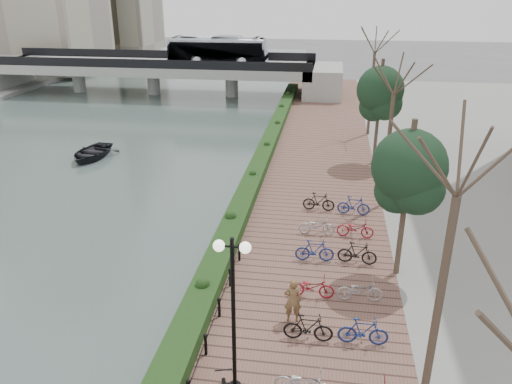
# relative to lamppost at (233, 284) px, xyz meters

# --- Properties ---
(river_water) EXTENTS (30.00, 130.00, 0.02)m
(river_water) POSITION_rel_lamppost_xyz_m (-17.59, 23.26, -4.07)
(river_water) COLOR #41514D
(river_water) RESTS_ON ground
(promenade) EXTENTS (8.00, 75.00, 0.50)m
(promenade) POSITION_rel_lamppost_xyz_m (1.41, 15.76, -3.83)
(promenade) COLOR brown
(promenade) RESTS_ON ground
(hedge) EXTENTS (1.10, 56.00, 0.60)m
(hedge) POSITION_rel_lamppost_xyz_m (-1.99, 18.26, -3.28)
(hedge) COLOR #1B3312
(hedge) RESTS_ON promenade
(chain_fence) EXTENTS (0.10, 14.10, 0.70)m
(chain_fence) POSITION_rel_lamppost_xyz_m (-1.19, 0.26, -3.23)
(chain_fence) COLOR black
(chain_fence) RESTS_ON promenade
(lamppost) EXTENTS (1.02, 0.32, 4.97)m
(lamppost) POSITION_rel_lamppost_xyz_m (0.00, 0.00, 0.00)
(lamppost) COLOR black
(lamppost) RESTS_ON promenade
(pedestrian) EXTENTS (0.66, 0.47, 1.71)m
(pedestrian) POSITION_rel_lamppost_xyz_m (1.41, 3.43, -2.72)
(pedestrian) COLOR brown
(pedestrian) RESTS_ON promenade
(bicycle_parking) EXTENTS (2.40, 14.69, 1.00)m
(bicycle_parking) POSITION_rel_lamppost_xyz_m (2.91, 6.29, -3.10)
(bicycle_parking) COLOR #A5A4A9
(bicycle_parking) RESTS_ON promenade
(street_trees) EXTENTS (3.20, 37.12, 6.80)m
(street_trees) POSITION_rel_lamppost_xyz_m (5.41, 10.94, -0.39)
(street_trees) COLOR #3B2D23
(street_trees) RESTS_ON promenade
(bridge) EXTENTS (36.00, 10.77, 6.50)m
(bridge) POSITION_rel_lamppost_xyz_m (-16.03, 43.26, -0.71)
(bridge) COLOR gray
(bridge) RESTS_ON ground
(boat) EXTENTS (3.35, 4.47, 0.88)m
(boat) POSITION_rel_lamppost_xyz_m (-14.41, 20.63, -3.62)
(boat) COLOR black
(boat) RESTS_ON river_water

